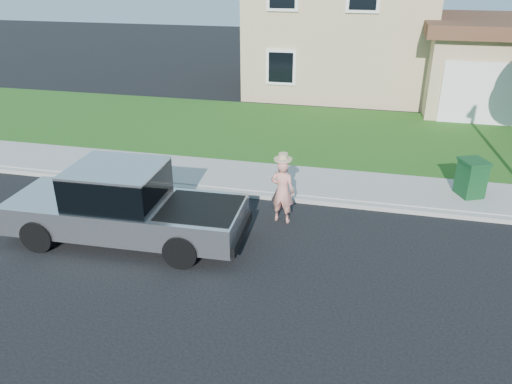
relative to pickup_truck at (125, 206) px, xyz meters
The scene contains 8 objects.
ground 3.46m from the pickup_truck, ahead, with size 80.00×80.00×0.00m, color black.
curb 5.23m from the pickup_truck, 32.53° to the left, with size 40.00×0.20×0.12m, color gray.
sidewalk 5.89m from the pickup_truck, 41.67° to the left, with size 40.00×2.00×0.15m, color gray.
lawn 9.48m from the pickup_truck, 62.50° to the left, with size 40.00×7.00×0.10m, color #214F16.
house 17.09m from the pickup_truck, 73.95° to the left, with size 14.00×11.30×6.85m.
pickup_truck is the anchor object (origin of this frame).
woman 3.61m from the pickup_truck, 27.00° to the left, with size 0.62×0.46×1.73m.
trash_bin 8.67m from the pickup_truck, 26.59° to the left, with size 0.82×0.87×0.97m.
Camera 1 is at (1.68, -8.75, 5.68)m, focal length 35.00 mm.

